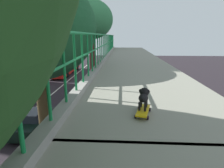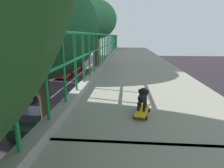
{
  "view_description": "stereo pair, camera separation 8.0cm",
  "coord_description": "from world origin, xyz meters",
  "px_view_note": "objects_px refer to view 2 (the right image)",
  "views": [
    {
      "loc": [
        0.65,
        -1.79,
        6.31
      ],
      "look_at": [
        0.47,
        1.58,
        5.43
      ],
      "focal_mm": 29.6,
      "sensor_mm": 36.0,
      "label": 1
    },
    {
      "loc": [
        0.73,
        -1.78,
        6.31
      ],
      "look_at": [
        0.47,
        1.58,
        5.43
      ],
      "focal_mm": 29.6,
      "sensor_mm": 36.0,
      "label": 2
    }
  ],
  "objects_px": {
    "car_black_fifth": "(35,121)",
    "car_grey_sixth": "(19,100)",
    "toy_skateboard": "(142,111)",
    "small_dog": "(143,96)",
    "city_bus": "(69,63)"
  },
  "relations": [
    {
      "from": "car_black_fifth",
      "to": "car_grey_sixth",
      "type": "distance_m",
      "value": 5.44
    },
    {
      "from": "car_grey_sixth",
      "to": "toy_skateboard",
      "type": "distance_m",
      "value": 16.66
    },
    {
      "from": "car_grey_sixth",
      "to": "small_dog",
      "type": "distance_m",
      "value": 16.66
    },
    {
      "from": "small_dog",
      "to": "city_bus",
      "type": "bearing_deg",
      "value": 109.7
    },
    {
      "from": "car_black_fifth",
      "to": "small_dog",
      "type": "xyz_separation_m",
      "value": [
        6.39,
        -8.38,
        4.71
      ]
    },
    {
      "from": "car_grey_sixth",
      "to": "car_black_fifth",
      "type": "bearing_deg",
      "value": -48.95
    },
    {
      "from": "car_grey_sixth",
      "to": "small_dog",
      "type": "relative_size",
      "value": 11.73
    },
    {
      "from": "small_dog",
      "to": "car_black_fifth",
      "type": "bearing_deg",
      "value": 127.35
    },
    {
      "from": "car_black_fifth",
      "to": "toy_skateboard",
      "type": "xyz_separation_m",
      "value": [
        6.39,
        -8.45,
        4.49
      ]
    },
    {
      "from": "car_black_fifth",
      "to": "small_dog",
      "type": "distance_m",
      "value": 11.54
    },
    {
      "from": "car_black_fifth",
      "to": "small_dog",
      "type": "relative_size",
      "value": 11.32
    },
    {
      "from": "small_dog",
      "to": "car_grey_sixth",
      "type": "bearing_deg",
      "value": 128.61
    },
    {
      "from": "toy_skateboard",
      "to": "small_dog",
      "type": "distance_m",
      "value": 0.23
    },
    {
      "from": "city_bus",
      "to": "toy_skateboard",
      "type": "xyz_separation_m",
      "value": [
        10.02,
        -28.09,
        3.39
      ]
    },
    {
      "from": "car_grey_sixth",
      "to": "toy_skateboard",
      "type": "xyz_separation_m",
      "value": [
        9.95,
        -12.55,
        4.56
      ]
    }
  ]
}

